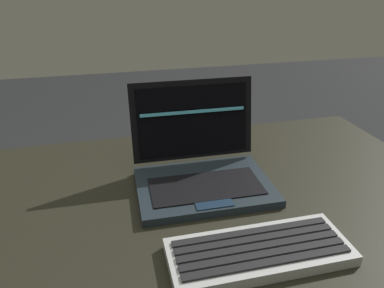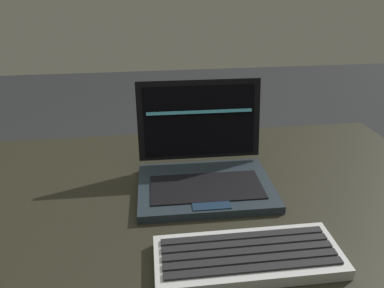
{
  "view_description": "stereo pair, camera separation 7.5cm",
  "coord_description": "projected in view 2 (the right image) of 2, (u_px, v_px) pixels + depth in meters",
  "views": [
    {
      "loc": [
        -0.12,
        -0.67,
        1.2
      ],
      "look_at": [
        0.04,
        -0.01,
        0.87
      ],
      "focal_mm": 33.59,
      "sensor_mm": 36.0,
      "label": 1
    },
    {
      "loc": [
        -0.05,
        -0.68,
        1.2
      ],
      "look_at": [
        0.04,
        -0.01,
        0.87
      ],
      "focal_mm": 33.59,
      "sensor_mm": 36.0,
      "label": 2
    }
  ],
  "objects": [
    {
      "name": "laptop_front",
      "position": [
        204.0,
        166.0,
        0.85
      ],
      "size": [
        0.31,
        0.26,
        0.23
      ],
      "color": "#1F2931",
      "rests_on": "desk"
    },
    {
      "name": "external_keyboard",
      "position": [
        248.0,
        256.0,
        0.63
      ],
      "size": [
        0.33,
        0.13,
        0.03
      ],
      "color": "silver",
      "rests_on": "desk"
    },
    {
      "name": "desk",
      "position": [
        176.0,
        240.0,
        0.88
      ],
      "size": [
        1.32,
        0.7,
        0.74
      ],
      "color": "black",
      "rests_on": "ground"
    }
  ]
}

